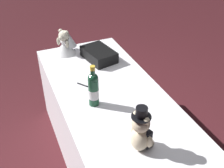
# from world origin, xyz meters

# --- Properties ---
(ground_plane) EXTENTS (12.00, 12.00, 0.00)m
(ground_plane) POSITION_xyz_m (0.00, 0.00, 0.00)
(ground_plane) COLOR #47191E
(reception_table) EXTENTS (1.79, 0.75, 0.71)m
(reception_table) POSITION_xyz_m (0.00, 0.00, 0.35)
(reception_table) COLOR white
(reception_table) RESTS_ON ground_plane
(teddy_bear_groom) EXTENTS (0.15, 0.14, 0.29)m
(teddy_bear_groom) POSITION_xyz_m (0.52, -0.05, 0.83)
(teddy_bear_groom) COLOR beige
(teddy_bear_groom) RESTS_ON reception_table
(teddy_bear_bride) EXTENTS (0.22, 0.24, 0.23)m
(teddy_bear_bride) POSITION_xyz_m (-0.76, -0.13, 0.80)
(teddy_bear_bride) COLOR white
(teddy_bear_bride) RESTS_ON reception_table
(champagne_bottle) EXTENTS (0.07, 0.07, 0.30)m
(champagne_bottle) POSITION_xyz_m (0.04, -0.15, 0.83)
(champagne_bottle) COLOR #17452B
(champagne_bottle) RESTS_ON reception_table
(signing_pen) EXTENTS (0.12, 0.10, 0.01)m
(signing_pen) POSITION_xyz_m (-0.18, -0.14, 0.71)
(signing_pen) COLOR black
(signing_pen) RESTS_ON reception_table
(gift_case_black) EXTENTS (0.34, 0.26, 0.09)m
(gift_case_black) POSITION_xyz_m (-0.53, 0.10, 0.75)
(gift_case_black) COLOR black
(gift_case_black) RESTS_ON reception_table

